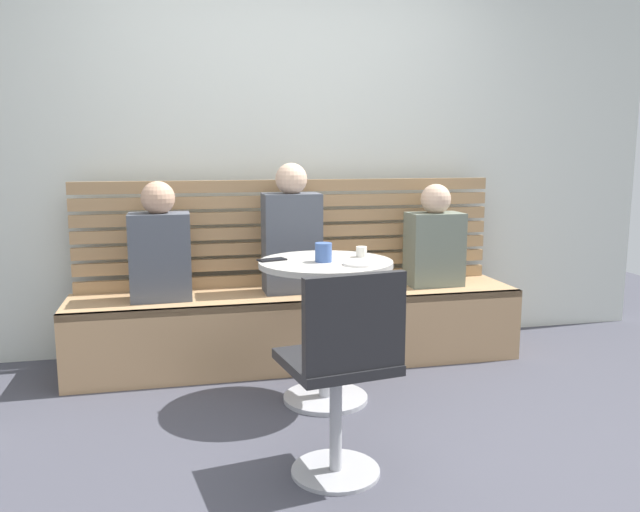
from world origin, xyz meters
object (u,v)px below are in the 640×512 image
(person_child_middle, at_px, (434,241))
(cup_mug_blue, at_px, (323,252))
(cup_espresso_small, at_px, (361,252))
(plate_small, at_px, (360,264))
(white_chair, at_px, (343,368))
(person_child_left, at_px, (160,248))
(phone_on_table, at_px, (272,260))
(booth_bench, at_px, (299,327))
(person_adult, at_px, (292,235))
(cafe_table, at_px, (326,303))

(person_child_middle, relative_size, cup_mug_blue, 6.76)
(cup_espresso_small, bearing_deg, plate_small, -107.67)
(white_chair, bearing_deg, person_child_left, 115.81)
(person_child_left, height_order, phone_on_table, person_child_left)
(booth_bench, relative_size, person_adult, 3.48)
(person_adult, bearing_deg, person_child_left, -177.05)
(person_child_left, xyz_separation_m, person_child_middle, (1.69, 0.02, -0.02))
(cafe_table, height_order, person_child_left, person_child_left)
(cup_espresso_small, relative_size, plate_small, 0.33)
(cafe_table, xyz_separation_m, white_chair, (-0.13, -0.81, -0.05))
(person_child_left, xyz_separation_m, cup_espresso_small, (1.03, -0.56, 0.03))
(person_child_left, bearing_deg, person_adult, 2.95)
(person_adult, xyz_separation_m, plate_small, (0.19, -0.82, -0.04))
(cup_mug_blue, bearing_deg, plate_small, -38.65)
(person_adult, xyz_separation_m, cup_espresso_small, (0.26, -0.60, -0.02))
(cup_mug_blue, bearing_deg, person_child_middle, 37.60)
(cafe_table, height_order, cup_espresso_small, cup_espresso_small)
(cafe_table, relative_size, cup_mug_blue, 7.79)
(cup_espresso_small, distance_m, phone_on_table, 0.47)
(cafe_table, relative_size, plate_small, 4.35)
(white_chair, bearing_deg, plate_small, 68.21)
(person_child_middle, bearing_deg, booth_bench, -178.41)
(phone_on_table, bearing_deg, person_child_left, 27.70)
(cup_mug_blue, bearing_deg, person_adult, 92.79)
(white_chair, relative_size, person_child_middle, 1.32)
(person_child_left, distance_m, person_child_middle, 1.69)
(person_child_left, bearing_deg, plate_small, -39.06)
(white_chair, xyz_separation_m, cup_espresso_small, (0.34, 0.88, 0.30))
(cafe_table, bearing_deg, white_chair, -98.87)
(person_adult, relative_size, person_child_left, 1.14)
(person_child_middle, distance_m, cup_espresso_small, 0.88)
(white_chair, xyz_separation_m, phone_on_table, (-0.14, 0.88, 0.28))
(booth_bench, bearing_deg, person_child_left, -179.99)
(booth_bench, relative_size, person_child_left, 3.97)
(cafe_table, xyz_separation_m, person_child_left, (-0.82, 0.63, 0.22))
(cafe_table, bearing_deg, person_child_left, 142.73)
(booth_bench, height_order, person_child_left, person_child_left)
(white_chair, height_order, person_child_middle, person_child_middle)
(white_chair, height_order, cup_espresso_small, white_chair)
(cup_mug_blue, xyz_separation_m, plate_small, (0.16, -0.12, -0.04))
(white_chair, relative_size, plate_small, 5.00)
(cup_mug_blue, xyz_separation_m, phone_on_table, (-0.24, 0.10, -0.04))
(booth_bench, bearing_deg, phone_on_table, -113.61)
(phone_on_table, bearing_deg, cup_espresso_small, -106.87)
(booth_bench, height_order, white_chair, white_chair)
(phone_on_table, bearing_deg, cafe_table, -121.54)
(person_adult, bearing_deg, booth_bench, -49.76)
(person_child_left, distance_m, phone_on_table, 0.79)
(cup_espresso_small, height_order, plate_small, cup_espresso_small)
(person_child_middle, bearing_deg, phone_on_table, -152.60)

